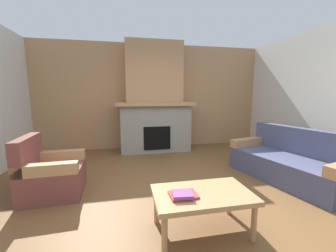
{
  "coord_description": "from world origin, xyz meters",
  "views": [
    {
      "loc": [
        -0.71,
        -2.55,
        1.42
      ],
      "look_at": [
        0.05,
        1.19,
        0.83
      ],
      "focal_mm": 22.06,
      "sensor_mm": 36.0,
      "label": 1
    }
  ],
  "objects_px": {
    "fireplace": "(155,105)",
    "coffee_table": "(202,197)",
    "armchair": "(50,174)",
    "couch": "(289,163)"
  },
  "relations": [
    {
      "from": "fireplace",
      "to": "armchair",
      "type": "distance_m",
      "value": 2.9
    },
    {
      "from": "fireplace",
      "to": "armchair",
      "type": "bearing_deg",
      "value": -130.38
    },
    {
      "from": "fireplace",
      "to": "coffee_table",
      "type": "distance_m",
      "value": 3.4
    },
    {
      "from": "fireplace",
      "to": "coffee_table",
      "type": "height_order",
      "value": "fireplace"
    },
    {
      "from": "couch",
      "to": "coffee_table",
      "type": "bearing_deg",
      "value": -152.93
    },
    {
      "from": "couch",
      "to": "armchair",
      "type": "height_order",
      "value": "same"
    },
    {
      "from": "fireplace",
      "to": "couch",
      "type": "height_order",
      "value": "fireplace"
    },
    {
      "from": "fireplace",
      "to": "coffee_table",
      "type": "xyz_separation_m",
      "value": [
        0.03,
        -3.31,
        -0.79
      ]
    },
    {
      "from": "fireplace",
      "to": "armchair",
      "type": "relative_size",
      "value": 3.18
    },
    {
      "from": "fireplace",
      "to": "couch",
      "type": "bearing_deg",
      "value": -50.26
    }
  ]
}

